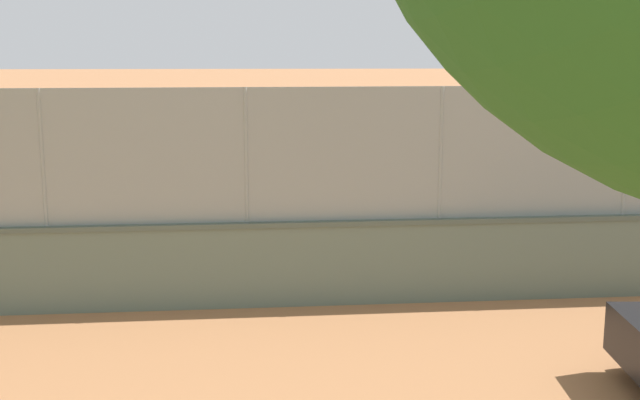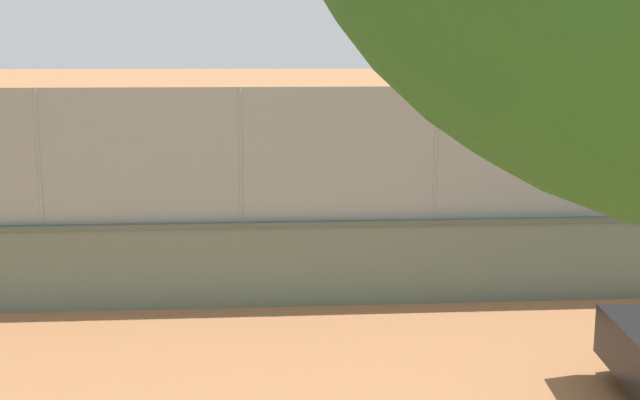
{
  "view_description": "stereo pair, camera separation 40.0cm",
  "coord_description": "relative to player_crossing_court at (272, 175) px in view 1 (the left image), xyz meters",
  "views": [
    {
      "loc": [
        4.75,
        25.02,
        4.22
      ],
      "look_at": [
        3.81,
        8.47,
        1.07
      ],
      "focal_mm": 45.49,
      "sensor_mm": 36.0,
      "label": 1
    },
    {
      "loc": [
        4.35,
        25.04,
        4.22
      ],
      "look_at": [
        3.81,
        8.47,
        1.07
      ],
      "focal_mm": 45.49,
      "sensor_mm": 36.0,
      "label": 2
    }
  ],
  "objects": [
    {
      "name": "ground_plane",
      "position": [
        -4.82,
        -4.47,
        -0.98
      ],
      "size": [
        260.0,
        260.0,
        0.0
      ],
      "primitive_type": "plane",
      "color": "#A36B42"
    },
    {
      "name": "perimeter_wall",
      "position": [
        -2.78,
        7.54,
        -0.26
      ],
      "size": [
        32.3,
        1.61,
        1.42
      ],
      "color": "slate",
      "rests_on": "ground_plane"
    },
    {
      "name": "fence_panel_on_wall",
      "position": [
        -2.78,
        7.54,
        1.52
      ],
      "size": [
        31.71,
        1.32,
        2.17
      ],
      "color": "gray",
      "rests_on": "perimeter_wall"
    },
    {
      "name": "player_crossing_court",
      "position": [
        0.0,
        0.0,
        0.0
      ],
      "size": [
        0.72,
        1.2,
        1.66
      ],
      "color": "#B2B2B2",
      "rests_on": "ground_plane"
    },
    {
      "name": "player_near_wall_returning",
      "position": [
        -0.47,
        4.68,
        -0.09
      ],
      "size": [
        0.86,
        0.7,
        1.53
      ],
      "color": "black",
      "rests_on": "ground_plane"
    },
    {
      "name": "sports_ball",
      "position": [
        0.34,
        0.78,
        0.14
      ],
      "size": [
        0.22,
        0.22,
        0.22
      ],
      "primitive_type": "sphere",
      "color": "white"
    },
    {
      "name": "courtside_bench",
      "position": [
        -6.47,
        5.83,
        -0.52
      ],
      "size": [
        1.61,
        0.44,
        0.87
      ],
      "color": "gray",
      "rests_on": "ground_plane"
    }
  ]
}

